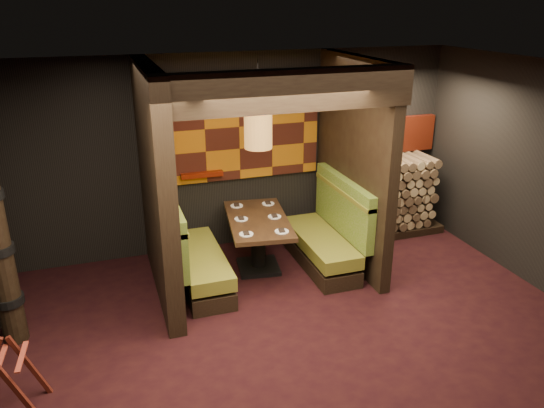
{
  "coord_description": "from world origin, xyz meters",
  "views": [
    {
      "loc": [
        -1.95,
        -4.47,
        3.52
      ],
      "look_at": [
        0.0,
        1.3,
        1.15
      ],
      "focal_mm": 35.0,
      "sensor_mm": 36.0,
      "label": 1
    }
  ],
  "objects": [
    {
      "name": "booth_bench_left",
      "position": [
        -0.96,
        1.65,
        0.4
      ],
      "size": [
        0.68,
        1.6,
        1.14
      ],
      "color": "black",
      "rests_on": "floor"
    },
    {
      "name": "luggage_rack",
      "position": [
        -2.97,
        -0.12,
        0.36
      ],
      "size": [
        0.7,
        0.51,
        0.72
      ],
      "color": "#48170E",
      "rests_on": "floor"
    },
    {
      "name": "place_settings",
      "position": [
        -0.03,
        1.8,
        0.77
      ],
      "size": [
        0.77,
        1.22,
        0.03
      ],
      "color": "white",
      "rests_on": "dining_table"
    },
    {
      "name": "tapa_side_panel",
      "position": [
        -1.23,
        1.82,
        1.85
      ],
      "size": [
        0.04,
        1.85,
        1.45
      ],
      "primitive_type": "cube",
      "color": "#AE610E",
      "rests_on": "partition_left"
    },
    {
      "name": "floor",
      "position": [
        0.0,
        0.0,
        -0.01
      ],
      "size": [
        6.5,
        5.5,
        0.02
      ],
      "primitive_type": "cube",
      "color": "black",
      "rests_on": "ground"
    },
    {
      "name": "tapa_back_panel",
      "position": [
        -0.02,
        2.71,
        1.82
      ],
      "size": [
        2.4,
        0.06,
        1.55
      ],
      "primitive_type": "cube",
      "color": "#AE610E",
      "rests_on": "wall_back"
    },
    {
      "name": "wall_back",
      "position": [
        0.0,
        2.76,
        1.43
      ],
      "size": [
        6.5,
        0.02,
        2.85
      ],
      "primitive_type": "cube",
      "color": "black",
      "rests_on": "ground"
    },
    {
      "name": "dining_table",
      "position": [
        -0.03,
        1.8,
        0.53
      ],
      "size": [
        0.98,
        1.54,
        0.76
      ],
      "color": "black",
      "rests_on": "floor"
    },
    {
      "name": "lacquer_shelf",
      "position": [
        -0.6,
        2.65,
        1.18
      ],
      "size": [
        0.6,
        0.12,
        0.07
      ],
      "primitive_type": "cube",
      "color": "#631605",
      "rests_on": "wall_back"
    },
    {
      "name": "ceiling",
      "position": [
        0.0,
        0.0,
        2.86
      ],
      "size": [
        6.5,
        5.5,
        0.02
      ],
      "primitive_type": "cube",
      "color": "black",
      "rests_on": "ground"
    },
    {
      "name": "firewood_stack",
      "position": [
        2.29,
        2.35,
        0.61
      ],
      "size": [
        1.73,
        0.7,
        1.22
      ],
      "color": "black",
      "rests_on": "floor"
    },
    {
      "name": "booth_bench_right",
      "position": [
        0.93,
        1.65,
        0.4
      ],
      "size": [
        0.68,
        1.6,
        1.14
      ],
      "color": "black",
      "rests_on": "floor"
    },
    {
      "name": "partition_right",
      "position": [
        1.3,
        1.7,
        1.43
      ],
      "size": [
        0.15,
        2.1,
        2.85
      ],
      "primitive_type": "cube",
      "color": "black",
      "rests_on": "floor"
    },
    {
      "name": "partition_left",
      "position": [
        -1.35,
        1.65,
        1.43
      ],
      "size": [
        0.2,
        2.2,
        2.85
      ],
      "primitive_type": "cube",
      "color": "black",
      "rests_on": "floor"
    },
    {
      "name": "pendant_lamp",
      "position": [
        -0.03,
        1.75,
        1.97
      ],
      "size": [
        0.35,
        0.35,
        1.1
      ],
      "color": "olive",
      "rests_on": "ceiling"
    },
    {
      "name": "header_beam",
      "position": [
        -0.02,
        0.7,
        2.63
      ],
      "size": [
        2.85,
        0.18,
        0.44
      ],
      "primitive_type": "cube",
      "color": "black",
      "rests_on": "partition_left"
    },
    {
      "name": "bay_front_post",
      "position": [
        1.39,
        1.96,
        1.43
      ],
      "size": [
        0.08,
        0.08,
        2.85
      ],
      "primitive_type": "cube",
      "color": "black",
      "rests_on": "floor"
    },
    {
      "name": "mosaic_header",
      "position": [
        2.29,
        2.68,
        1.5
      ],
      "size": [
        1.83,
        0.1,
        0.56
      ],
      "primitive_type": "cube",
      "color": "maroon",
      "rests_on": "wall_back"
    }
  ]
}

